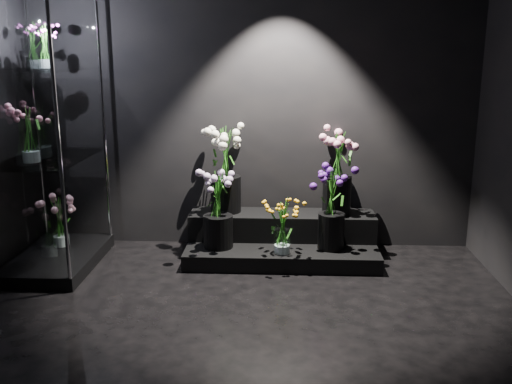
{
  "coord_description": "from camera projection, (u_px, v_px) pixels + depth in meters",
  "views": [
    {
      "loc": [
        0.27,
        -3.17,
        1.8
      ],
      "look_at": [
        0.06,
        1.2,
        0.7
      ],
      "focal_mm": 40.0,
      "sensor_mm": 36.0,
      "label": 1
    }
  ],
  "objects": [
    {
      "name": "bouquet_purple",
      "position": [
        332.0,
        204.0,
        4.8
      ],
      "size": [
        0.36,
        0.36,
        0.7
      ],
      "rotation": [
        0.0,
        0.0,
        0.12
      ],
      "color": "black",
      "rests_on": "display_riser"
    },
    {
      "name": "display_case",
      "position": [
        46.0,
        125.0,
        4.59
      ],
      "size": [
        0.66,
        1.1,
        2.41
      ],
      "color": "black",
      "rests_on": "floor"
    },
    {
      "name": "bouquet_case_base_pink",
      "position": [
        60.0,
        220.0,
        4.99
      ],
      "size": [
        0.36,
        0.36,
        0.44
      ],
      "rotation": [
        0.0,
        0.0,
        0.14
      ],
      "color": "white",
      "rests_on": "display_case"
    },
    {
      "name": "bouquet_cream_roses",
      "position": [
        225.0,
        165.0,
        5.08
      ],
      "size": [
        0.39,
        0.39,
        0.76
      ],
      "rotation": [
        0.0,
        0.0,
        -0.02
      ],
      "color": "black",
      "rests_on": "display_riser"
    },
    {
      "name": "bouquet_orange_bells",
      "position": [
        282.0,
        226.0,
        4.72
      ],
      "size": [
        0.27,
        0.27,
        0.47
      ],
      "rotation": [
        0.0,
        0.0,
        0.01
      ],
      "color": "white",
      "rests_on": "display_riser"
    },
    {
      "name": "wall_front",
      "position": [
        159.0,
        237.0,
        1.24
      ],
      "size": [
        4.0,
        0.0,
        4.0
      ],
      "primitive_type": "plane",
      "rotation": [
        -1.57,
        0.0,
        0.0
      ],
      "color": "black",
      "rests_on": "floor"
    },
    {
      "name": "floor",
      "position": [
        237.0,
        349.0,
        3.52
      ],
      "size": [
        4.0,
        4.0,
        0.0
      ],
      "primitive_type": "plane",
      "color": "black",
      "rests_on": "ground"
    },
    {
      "name": "display_riser",
      "position": [
        282.0,
        239.0,
        5.09
      ],
      "size": [
        1.66,
        0.74,
        0.37
      ],
      "color": "black",
      "rests_on": "floor"
    },
    {
      "name": "bouquet_case_pink",
      "position": [
        29.0,
        133.0,
        4.42
      ],
      "size": [
        0.34,
        0.34,
        0.44
      ],
      "rotation": [
        0.0,
        0.0,
        0.26
      ],
      "color": "white",
      "rests_on": "display_case"
    },
    {
      "name": "wall_back",
      "position": [
        254.0,
        95.0,
        5.12
      ],
      "size": [
        4.0,
        0.0,
        4.0
      ],
      "primitive_type": "plane",
      "rotation": [
        1.57,
        0.0,
        0.0
      ],
      "color": "black",
      "rests_on": "floor"
    },
    {
      "name": "bouquet_lilac",
      "position": [
        218.0,
        206.0,
        4.84
      ],
      "size": [
        0.45,
        0.45,
        0.66
      ],
      "rotation": [
        0.0,
        0.0,
        0.32
      ],
      "color": "black",
      "rests_on": "display_riser"
    },
    {
      "name": "bouquet_pink_roses",
      "position": [
        338.0,
        166.0,
        5.0
      ],
      "size": [
        0.4,
        0.4,
        0.75
      ],
      "rotation": [
        0.0,
        0.0,
        -0.04
      ],
      "color": "black",
      "rests_on": "display_riser"
    },
    {
      "name": "bouquet_case_magenta",
      "position": [
        45.0,
        46.0,
        4.58
      ],
      "size": [
        0.25,
        0.25,
        0.34
      ],
      "rotation": [
        0.0,
        0.0,
        0.14
      ],
      "color": "white",
      "rests_on": "display_case"
    }
  ]
}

